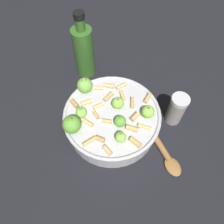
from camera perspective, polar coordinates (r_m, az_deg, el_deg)
ground_plane at (r=0.60m, az=0.00°, el=-3.56°), size 2.40×2.40×0.00m
cooking_pan at (r=0.57m, az=-0.28°, el=-1.69°), size 0.25×0.25×0.11m
pepper_shaker at (r=0.60m, az=16.56°, el=0.68°), size 0.05×0.05×0.10m
olive_oil_bottle at (r=0.67m, az=-7.42°, el=15.68°), size 0.06×0.06×0.21m
wooden_spoon at (r=0.59m, az=11.28°, el=-6.57°), size 0.21×0.18×0.02m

